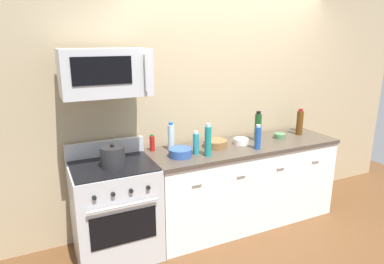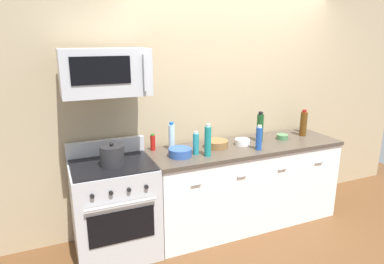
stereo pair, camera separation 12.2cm
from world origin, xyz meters
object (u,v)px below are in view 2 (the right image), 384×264
bottle_soda_blue (259,138)px  bowl_green_glaze (282,137)px  bottle_wine_green (260,127)px  bottle_water_clear (172,137)px  bottle_olive_oil (304,122)px  bottle_sparkling_teal (208,141)px  bottle_dish_soap (196,143)px  microwave (105,72)px  bowl_wooden_salad (216,144)px  bowl_white_ceramic (242,142)px  stockpot (112,156)px  bottle_wine_amber (303,123)px  bottle_hot_sauce_red (153,143)px  range_oven (115,208)px  bowl_blue_mixing (180,152)px

bottle_soda_blue → bowl_green_glaze: (0.46, 0.21, -0.09)m
bottle_wine_green → bottle_water_clear: bottle_wine_green is taller
bottle_olive_oil → bottle_sparkling_teal: 1.49m
bowl_green_glaze → bottle_dish_soap: bearing=-175.6°
bottle_wine_green → microwave: bearing=-179.5°
microwave → bottle_dish_soap: size_ratio=3.18×
bottle_wine_green → bowl_wooden_salad: bearing=-179.6°
bowl_white_ceramic → stockpot: (-1.41, -0.08, 0.06)m
bottle_olive_oil → bottle_wine_amber: (-0.11, -0.10, 0.02)m
bottle_sparkling_teal → bottle_hot_sauce_red: bottle_sparkling_teal is taller
bottle_hot_sauce_red → stockpot: bearing=-148.8°
bottle_soda_blue → bowl_white_ceramic: (-0.06, 0.21, -0.09)m
range_oven → bottle_sparkling_teal: bottle_sparkling_teal is taller
microwave → stockpot: 0.74m
bowl_white_ceramic → bowl_green_glaze: bearing=-0.1°
bottle_dish_soap → bowl_wooden_salad: 0.32m
range_oven → bottle_wine_amber: 2.33m
range_oven → bottle_olive_oil: 2.43m
bottle_sparkling_teal → stockpot: (-0.90, 0.10, -0.06)m
bottle_sparkling_teal → bottle_soda_blue: (0.57, -0.03, -0.03)m
bottle_wine_amber → bowl_green_glaze: size_ratio=2.43×
bottle_wine_amber → bowl_wooden_salad: size_ratio=1.25×
microwave → bottle_sparkling_teal: size_ratio=2.29×
range_oven → bottle_sparkling_teal: bearing=-9.8°
microwave → bottle_sparkling_teal: bearing=-12.5°
bottle_wine_amber → bottle_olive_oil: bearing=44.0°
bottle_wine_green → bottle_soda_blue: size_ratio=1.29×
bottle_hot_sauce_red → bottle_soda_blue: size_ratio=0.66×
range_oven → bottle_hot_sauce_red: bottle_hot_sauce_red is taller
bottle_dish_soap → bottle_soda_blue: (0.65, -0.13, 0.01)m
range_oven → bottle_wine_amber: bearing=1.4°
bottle_wine_green → bottle_hot_sauce_red: bottle_wine_green is taller
bottle_dish_soap → bottle_water_clear: bearing=127.8°
bottle_water_clear → bottle_soda_blue: bearing=-23.0°
bottle_olive_oil → bottle_hot_sauce_red: size_ratio=1.55×
microwave → bowl_wooden_salad: (1.11, 0.01, -0.79)m
bottle_wine_amber → bowl_green_glaze: 0.34m
bottle_olive_oil → bottle_sparkling_teal: (-1.46, -0.31, 0.03)m
stockpot → bowl_green_glaze: bearing=2.3°
bowl_green_glaze → bowl_white_ceramic: bowl_white_ceramic is taller
bottle_dish_soap → stockpot: bearing=179.4°
bottle_wine_green → bottle_dish_soap: size_ratio=1.43×
bottle_sparkling_teal → bottle_hot_sauce_red: (-0.44, 0.38, -0.07)m
bowl_green_glaze → stockpot: size_ratio=0.59×
bottle_wine_amber → range_oven: bearing=-178.6°
bowl_blue_mixing → bottle_soda_blue: bearing=-8.9°
bottle_soda_blue → bowl_white_ceramic: bottle_soda_blue is taller
range_oven → bowl_blue_mixing: 0.82m
bowl_blue_mixing → stockpot: bearing=179.5°
bottle_wine_amber → bottle_hot_sauce_red: bottle_wine_amber is taller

